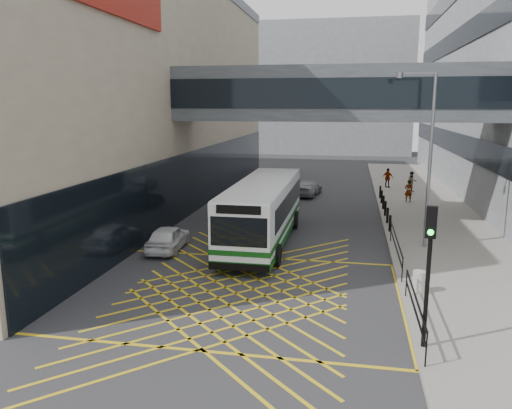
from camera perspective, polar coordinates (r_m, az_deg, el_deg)
The scene contains 18 objects.
ground at distance 18.92m, azimuth -2.30°, elevation -10.12°, with size 120.00×120.00×0.00m, color #333335.
building_whsmith at distance 39.79m, azimuth -23.35°, elevation 12.02°, with size 24.17×42.00×16.00m.
building_far at distance 77.39m, azimuth 6.48°, elevation 12.86°, with size 28.00×16.00×18.00m, color gray.
skybridge at distance 29.16m, azimuth 8.98°, elevation 12.37°, with size 20.00×4.10×3.00m.
pavement at distance 33.23m, azimuth 19.15°, elevation -1.15°, with size 6.00×54.00×0.16m, color gray.
box_junction at distance 18.92m, azimuth -2.30°, elevation -10.11°, with size 12.00×9.00×0.01m.
bus at distance 25.25m, azimuth 0.86°, elevation -0.63°, with size 2.83×11.16×3.12m.
car_white at distance 24.49m, azimuth -10.00°, elevation -3.73°, with size 1.59×3.90×1.24m, color white.
car_dark at distance 31.79m, azimuth 0.02°, elevation 0.05°, with size 1.70×4.35×1.36m, color black.
car_silver at distance 38.63m, azimuth 5.90°, elevation 1.94°, with size 1.70×4.03×1.25m, color gray.
traffic_light at distance 14.46m, azimuth 19.18°, elevation -5.70°, with size 0.32×0.49×4.12m.
street_lamp at distance 24.69m, azimuth 18.94°, elevation 5.89°, with size 1.86×0.53×8.20m.
litter_bin at distance 19.39m, azimuth 18.11°, elevation -8.39°, with size 0.46×0.46×0.80m, color #ADA89E.
kerb_railings at distance 19.97m, azimuth 16.48°, elevation -6.74°, with size 0.05×12.54×1.00m.
bollards at distance 32.83m, azimuth 14.46°, elevation -0.08°, with size 0.14×10.14×0.90m.
pedestrian_a at distance 36.74m, azimuth 17.02°, elevation 1.50°, with size 0.62×0.44×1.55m, color gray.
pedestrian_b at distance 41.08m, azimuth 17.38°, elevation 2.49°, with size 0.77×0.45×1.58m, color gray.
pedestrian_c at distance 42.61m, azimuth 14.83°, elevation 2.95°, with size 0.94×0.45×1.59m, color gray.
Camera 1 is at (4.02, -17.13, 6.94)m, focal length 35.00 mm.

